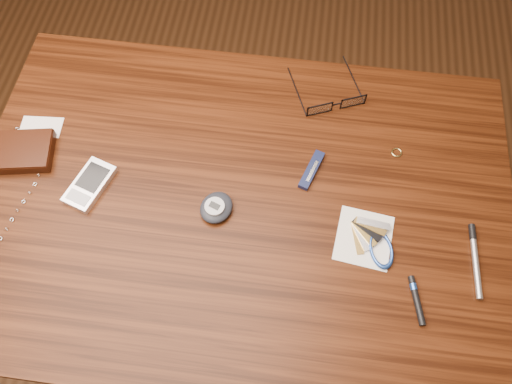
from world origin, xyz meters
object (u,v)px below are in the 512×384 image
pocket_knife (312,170)px  pda_phone (90,185)px  wallet_and_card (24,151)px  eyeglasses (335,103)px  pedometer (216,207)px  notepad_keys (373,242)px  desk (240,223)px  silver_pen (475,255)px

pocket_knife → pda_phone: bearing=-168.0°
wallet_and_card → eyeglasses: bearing=18.1°
wallet_and_card → eyeglasses: 0.61m
pda_phone → pocket_knife: bearing=12.0°
pedometer → notepad_keys: size_ratio=0.68×
desk → pocket_knife: bearing=31.6°
pedometer → silver_pen: bearing=-3.5°
desk → pda_phone: 0.30m
pda_phone → pedometer: 0.24m
pedometer → silver_pen: 0.46m
notepad_keys → silver_pen: bearing=-0.2°
pedometer → notepad_keys: 0.28m
wallet_and_card → silver_pen: 0.85m
eyeglasses → notepad_keys: bearing=-73.8°
notepad_keys → silver_pen: notepad_keys is taller
wallet_and_card → pda_phone: size_ratio=1.26×
pda_phone → pocket_knife: pda_phone is taller
eyeglasses → pedometer: eyeglasses is taller
desk → pocket_knife: 0.18m
notepad_keys → pocket_knife: notepad_keys is taller
pedometer → notepad_keys: bearing=-5.5°
notepad_keys → pedometer: bearing=174.5°
desk → eyeglasses: 0.31m
pda_phone → silver_pen: pda_phone is taller
eyeglasses → pocket_knife: (-0.03, -0.16, -0.01)m
desk → wallet_and_card: 0.44m
desk → pedometer: 0.12m
eyeglasses → pda_phone: 0.50m
silver_pen → pda_phone: bearing=176.3°
eyeglasses → silver_pen: bearing=-48.0°
eyeglasses → pocket_knife: bearing=-102.2°
eyeglasses → notepad_keys: eyeglasses is taller
wallet_and_card → notepad_keys: (0.66, -0.10, -0.01)m
wallet_and_card → pda_phone: 0.15m
wallet_and_card → notepad_keys: wallet_and_card is taller
pocket_knife → silver_pen: size_ratio=0.64×
eyeglasses → pedometer: (-0.20, -0.26, -0.00)m
eyeglasses → wallet_and_card: bearing=-161.9°
pocket_knife → desk: bearing=-148.4°
wallet_and_card → pda_phone: bearing=-20.3°
desk → pda_phone: pda_phone is taller
pedometer → pocket_knife: 0.19m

